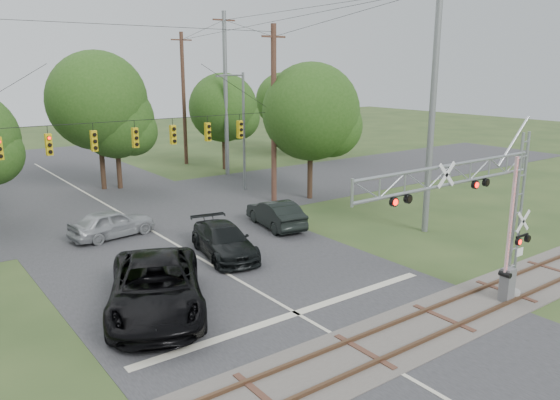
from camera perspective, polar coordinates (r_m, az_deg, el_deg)
ground at (r=17.11m, az=13.77°, el=-17.90°), size 160.00×160.00×0.00m
road_main at (r=23.93m, az=-5.04°, el=-8.01°), size 14.00×90.00×0.02m
road_cross at (r=36.07m, az=-16.79°, el=-1.04°), size 90.00×12.00×0.02m
railroad_track at (r=18.23m, az=8.79°, el=-15.41°), size 90.00×3.20×0.17m
crossing_gantry at (r=20.26m, az=19.99°, el=-0.94°), size 9.28×0.83×6.53m
traffic_signal_span at (r=31.72m, az=-13.48°, el=7.50°), size 19.34×0.36×11.50m
pickup_black at (r=20.78m, az=-12.84°, el=-8.86°), size 5.94×7.90×1.99m
car_dark at (r=26.30m, az=-5.87°, el=-4.26°), size 3.12×5.55×1.52m
sedan_silver at (r=30.34m, az=-17.14°, el=-2.34°), size 4.70×2.41×1.53m
suv_dark at (r=30.83m, az=-0.46°, el=-1.44°), size 2.42×4.92×1.55m
streetlight at (r=39.72m, az=-4.01°, el=7.78°), size 2.26×0.24×8.47m
utility_poles at (r=35.88m, az=-11.58°, el=9.24°), size 25.21×27.58×13.38m
treeline at (r=43.02m, az=-23.22°, el=8.53°), size 57.00×28.76×10.04m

